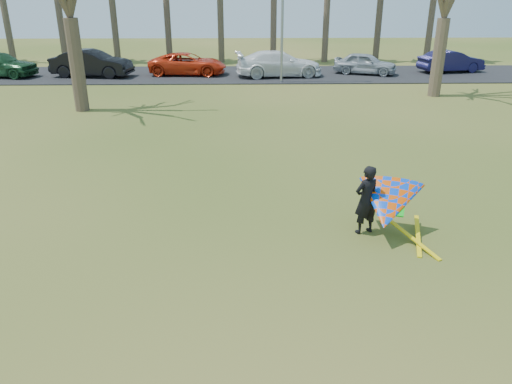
{
  "coord_description": "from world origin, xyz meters",
  "views": [
    {
      "loc": [
        -0.25,
        -8.71,
        5.56
      ],
      "look_at": [
        0.0,
        2.0,
        1.1
      ],
      "focal_mm": 35.0,
      "sensor_mm": 36.0,
      "label": 1
    }
  ],
  "objects_px": {
    "car_4": "(365,63)",
    "car_1": "(92,63)",
    "kite_flyer": "(385,204)",
    "car_2": "(188,64)",
    "streetlight": "(285,5)",
    "car_3": "(279,64)",
    "car_5": "(451,61)"
  },
  "relations": [
    {
      "from": "car_4",
      "to": "car_1",
      "type": "bearing_deg",
      "value": 113.53
    },
    {
      "from": "kite_flyer",
      "to": "car_2",
      "type": "bearing_deg",
      "value": 106.83
    },
    {
      "from": "streetlight",
      "to": "car_3",
      "type": "distance_m",
      "value": 4.15
    },
    {
      "from": "streetlight",
      "to": "car_3",
      "type": "height_order",
      "value": "streetlight"
    },
    {
      "from": "car_3",
      "to": "car_2",
      "type": "bearing_deg",
      "value": 75.85
    },
    {
      "from": "car_1",
      "to": "car_4",
      "type": "xyz_separation_m",
      "value": [
        17.81,
        0.61,
        -0.15
      ]
    },
    {
      "from": "car_5",
      "to": "car_2",
      "type": "bearing_deg",
      "value": 80.53
    },
    {
      "from": "kite_flyer",
      "to": "car_1",
      "type": "bearing_deg",
      "value": 120.23
    },
    {
      "from": "car_1",
      "to": "car_3",
      "type": "distance_m",
      "value": 12.04
    },
    {
      "from": "car_1",
      "to": "car_3",
      "type": "height_order",
      "value": "car_1"
    },
    {
      "from": "car_4",
      "to": "car_5",
      "type": "distance_m",
      "value": 6.03
    },
    {
      "from": "car_2",
      "to": "car_3",
      "type": "bearing_deg",
      "value": -93.87
    },
    {
      "from": "car_4",
      "to": "kite_flyer",
      "type": "relative_size",
      "value": 1.7
    },
    {
      "from": "car_1",
      "to": "kite_flyer",
      "type": "distance_m",
      "value": 25.94
    },
    {
      "from": "car_5",
      "to": "kite_flyer",
      "type": "distance_m",
      "value": 26.01
    },
    {
      "from": "car_2",
      "to": "car_4",
      "type": "height_order",
      "value": "car_2"
    },
    {
      "from": "streetlight",
      "to": "car_5",
      "type": "height_order",
      "value": "streetlight"
    },
    {
      "from": "car_3",
      "to": "car_5",
      "type": "distance_m",
      "value": 11.86
    },
    {
      "from": "car_4",
      "to": "kite_flyer",
      "type": "distance_m",
      "value": 23.51
    },
    {
      "from": "streetlight",
      "to": "car_3",
      "type": "relative_size",
      "value": 1.45
    },
    {
      "from": "car_3",
      "to": "kite_flyer",
      "type": "height_order",
      "value": "kite_flyer"
    },
    {
      "from": "streetlight",
      "to": "car_5",
      "type": "relative_size",
      "value": 1.84
    },
    {
      "from": "streetlight",
      "to": "car_4",
      "type": "height_order",
      "value": "streetlight"
    },
    {
      "from": "car_1",
      "to": "kite_flyer",
      "type": "height_order",
      "value": "kite_flyer"
    },
    {
      "from": "streetlight",
      "to": "car_2",
      "type": "bearing_deg",
      "value": 154.85
    },
    {
      "from": "car_4",
      "to": "kite_flyer",
      "type": "bearing_deg",
      "value": -170.1
    },
    {
      "from": "car_4",
      "to": "car_3",
      "type": "bearing_deg",
      "value": 119.39
    },
    {
      "from": "car_2",
      "to": "car_5",
      "type": "xyz_separation_m",
      "value": [
        17.72,
        0.63,
        0.02
      ]
    },
    {
      "from": "car_4",
      "to": "streetlight",
      "type": "bearing_deg",
      "value": 138.42
    },
    {
      "from": "streetlight",
      "to": "car_1",
      "type": "xyz_separation_m",
      "value": [
        -12.21,
        2.23,
        -3.56
      ]
    },
    {
      "from": "car_3",
      "to": "car_1",
      "type": "bearing_deg",
      "value": 82.9
    },
    {
      "from": "car_2",
      "to": "car_4",
      "type": "xyz_separation_m",
      "value": [
        11.73,
        -0.03,
        -0.01
      ]
    }
  ]
}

